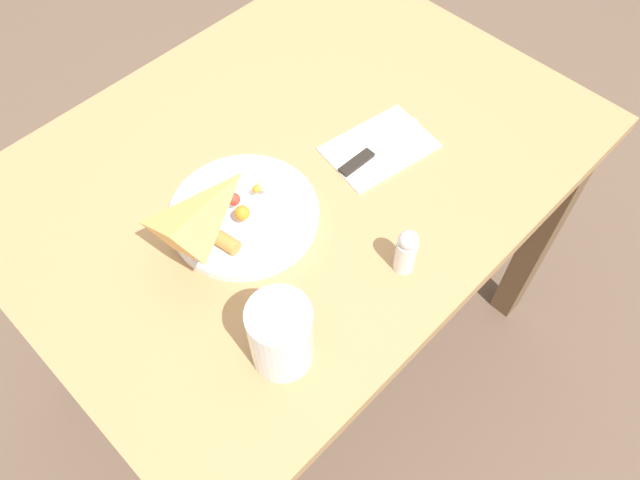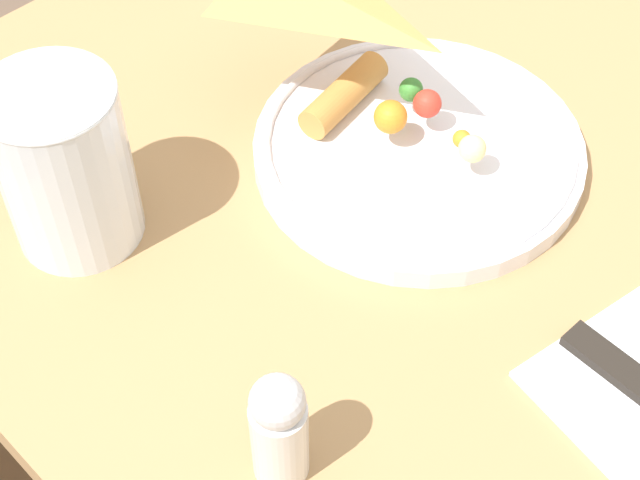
% 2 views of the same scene
% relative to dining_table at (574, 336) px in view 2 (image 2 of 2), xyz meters
% --- Properties ---
extents(dining_table, '(1.00, 0.75, 0.71)m').
position_rel_dining_table_xyz_m(dining_table, '(0.00, 0.00, 0.00)').
color(dining_table, '#A87F51').
rests_on(dining_table, ground_plane).
extents(plate_pizza, '(0.24, 0.24, 0.06)m').
position_rel_dining_table_xyz_m(plate_pizza, '(-0.14, -0.03, 0.13)').
color(plate_pizza, white).
rests_on(plate_pizza, dining_table).
extents(milk_glass, '(0.09, 0.09, 0.12)m').
position_rel_dining_table_xyz_m(milk_glass, '(-0.26, -0.25, 0.17)').
color(milk_glass, white).
rests_on(milk_glass, dining_table).
extents(salt_shaker, '(0.03, 0.03, 0.09)m').
position_rel_dining_table_xyz_m(salt_shaker, '(-0.04, -0.27, 0.16)').
color(salt_shaker, silver).
rests_on(salt_shaker, dining_table).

